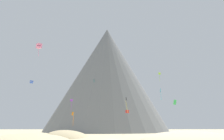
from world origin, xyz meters
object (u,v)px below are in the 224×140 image
Objects in this scene: kite_lime_high at (160,75)px; kite_red_low at (127,112)px; kite_orange_low at (73,116)px; rock_massif at (105,82)px; kite_black_low at (126,102)px; kite_green_low at (175,102)px; bush_far_left at (85,136)px; kite_violet_low at (71,102)px; bush_near_left at (63,137)px; bush_scatter_east at (177,138)px; bush_far_right at (203,139)px; bush_low_patch at (163,135)px; kite_pink_mid at (39,46)px; kite_blue_mid at (32,82)px; kite_cyan_mid at (161,92)px; kite_teal_mid at (94,81)px.

kite_lime_high reaches higher than kite_red_low.
rock_massif is at bearing 140.13° from kite_orange_low.
kite_lime_high is 0.95× the size of kite_black_low.
kite_red_low is at bearing 144.98° from kite_green_low.
kite_violet_low reaches higher than bush_far_left.
kite_green_low is at bearing 15.79° from bush_near_left.
rock_massif is 61.28m from kite_black_low.
kite_lime_high is at bearing 76.52° from bush_scatter_east.
kite_red_low is (-12.04, 32.78, 7.95)m from bush_far_right.
kite_lime_high is 28.01m from kite_red_low.
bush_low_patch is at bearing 117.04° from kite_black_low.
bush_near_left is 0.97× the size of bush_far_left.
rock_massif is 64.90m from kite_orange_low.
kite_pink_mid reaches higher than bush_near_left.
kite_black_low is 15.64m from kite_orange_low.
bush_low_patch is 44.20m from kite_blue_mid.
rock_massif is 58.13m from kite_blue_mid.
rock_massif reaches higher than kite_cyan_mid.
bush_low_patch is at bearing 107.62° from bush_far_right.
kite_black_low is (6.94, -57.63, -19.65)m from rock_massif.
kite_cyan_mid is (13.17, 9.79, 4.82)m from kite_black_low.
kite_cyan_mid is at bearing 120.32° from kite_blue_mid.
kite_lime_high is (30.84, 32.38, 26.27)m from bush_far_left.
kite_lime_high is 3.13× the size of kite_red_low.
kite_teal_mid is (-0.71, 37.98, 24.35)m from bush_far_left.
kite_orange_low is at bearing 79.01° from kite_lime_high.
kite_cyan_mid reaches higher than kite_violet_low.
kite_pink_mid reaches higher than kite_red_low.
bush_far_right is 1.01× the size of bush_low_patch.
kite_black_low is at bearing 118.75° from bush_scatter_east.
kite_orange_low is at bearing 47.11° from kite_teal_mid.
kite_red_low is at bearing 93.40° from kite_cyan_mid.
bush_far_left is at bearing 93.39° from kite_blue_mid.
kite_black_low is at bearing 134.55° from bush_far_right.
bush_low_patch is 0.03× the size of rock_massif.
kite_blue_mid is at bearing 61.51° from kite_lime_high.
rock_massif is 92.83× the size of kite_blue_mid.
rock_massif reaches higher than kite_teal_mid.
bush_far_right is 28.04m from kite_cyan_mid.
kite_pink_mid is (-14.54, -1.55, 25.29)m from bush_far_left.
kite_violet_low is 1.13× the size of kite_cyan_mid.
bush_far_left is 2.33× the size of kite_blue_mid.
kite_lime_high reaches higher than kite_violet_low.
bush_near_left is at bearing 161.41° from kite_violet_low.
kite_pink_mid is 3.77× the size of kite_blue_mid.
bush_near_left is 50.81m from kite_teal_mid.
bush_far_left is at bearing -49.65° from kite_black_low.
bush_far_right is 17.55m from kite_green_low.
kite_lime_high is 0.93× the size of kite_violet_low.
kite_violet_low reaches higher than kite_red_low.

